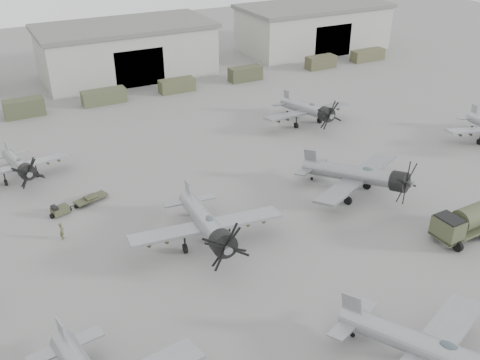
# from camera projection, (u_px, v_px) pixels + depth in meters

# --- Properties ---
(ground) EXTENTS (220.00, 220.00, 0.00)m
(ground) POSITION_uv_depth(u_px,v_px,m) (352.00, 276.00, 44.16)
(ground) COLOR slate
(ground) RESTS_ON ground
(hangar_center) EXTENTS (29.00, 14.80, 8.70)m
(hangar_center) POSITION_uv_depth(u_px,v_px,m) (126.00, 50.00, 90.42)
(hangar_center) COLOR #A5A49B
(hangar_center) RESTS_ON ground
(hangar_right) EXTENTS (29.00, 14.80, 8.70)m
(hangar_right) POSITION_uv_depth(u_px,v_px,m) (313.00, 27.00, 105.82)
(hangar_right) COLOR #A5A49B
(hangar_right) RESTS_ON ground
(support_truck_2) EXTENTS (5.44, 2.20, 2.50)m
(support_truck_2) POSITION_uv_depth(u_px,v_px,m) (24.00, 108.00, 74.99)
(support_truck_2) COLOR #3B412A
(support_truck_2) RESTS_ON ground
(support_truck_3) EXTENTS (6.51, 2.20, 2.10)m
(support_truck_3) POSITION_uv_depth(u_px,v_px,m) (104.00, 97.00, 79.66)
(support_truck_3) COLOR #424930
(support_truck_3) RESTS_ON ground
(support_truck_4) EXTENTS (5.64, 2.20, 2.02)m
(support_truck_4) POSITION_uv_depth(u_px,v_px,m) (177.00, 85.00, 84.41)
(support_truck_4) COLOR #45472E
(support_truck_4) RESTS_ON ground
(support_truck_5) EXTENTS (5.61, 2.20, 2.31)m
(support_truck_5) POSITION_uv_depth(u_px,v_px,m) (245.00, 74.00, 89.31)
(support_truck_5) COLOR #3B3F29
(support_truck_5) RESTS_ON ground
(support_truck_6) EXTENTS (5.45, 2.20, 2.22)m
(support_truck_6) POSITION_uv_depth(u_px,v_px,m) (321.00, 62.00, 95.51)
(support_truck_6) COLOR #44432C
(support_truck_6) RESTS_ON ground
(support_truck_7) EXTENTS (6.59, 2.20, 2.06)m
(support_truck_7) POSITION_uv_depth(u_px,v_px,m) (368.00, 55.00, 99.86)
(support_truck_7) COLOR #494A30
(support_truck_7) RESTS_ON ground
(aircraft_near_1) EXTENTS (13.42, 12.12, 5.43)m
(aircraft_near_1) POSITION_uv_depth(u_px,v_px,m) (436.00, 352.00, 33.71)
(aircraft_near_1) COLOR #92959A
(aircraft_near_1) RESTS_ON ground
(aircraft_mid_1) EXTENTS (13.89, 12.50, 5.52)m
(aircraft_mid_1) POSITION_uv_depth(u_px,v_px,m) (208.00, 225.00, 46.47)
(aircraft_mid_1) COLOR #93969B
(aircraft_mid_1) RESTS_ON ground
(aircraft_mid_2) EXTENTS (13.34, 12.08, 5.44)m
(aircraft_mid_2) POSITION_uv_depth(u_px,v_px,m) (361.00, 176.00, 54.52)
(aircraft_mid_2) COLOR gray
(aircraft_mid_2) RESTS_ON ground
(aircraft_far_0) EXTENTS (11.19, 10.07, 4.45)m
(aircraft_far_0) POSITION_uv_depth(u_px,v_px,m) (19.00, 165.00, 57.68)
(aircraft_far_0) COLOR #999CA1
(aircraft_far_0) RESTS_ON ground
(aircraft_far_1) EXTENTS (12.55, 11.29, 5.05)m
(aircraft_far_1) POSITION_uv_depth(u_px,v_px,m) (309.00, 110.00, 71.44)
(aircraft_far_1) COLOR gray
(aircraft_far_1) RESTS_ON ground
(fuel_tanker) EXTENTS (7.92, 3.82, 3.02)m
(fuel_tanker) POSITION_uv_depth(u_px,v_px,m) (470.00, 219.00, 48.66)
(fuel_tanker) COLOR #3C412B
(fuel_tanker) RESTS_ON ground
(tug_trailer) EXTENTS (5.97, 2.91, 1.19)m
(tug_trailer) POSITION_uv_depth(u_px,v_px,m) (72.00, 206.00, 53.23)
(tug_trailer) COLOR #363A26
(tug_trailer) RESTS_ON ground
(ground_crew) EXTENTS (0.56, 0.71, 1.72)m
(ground_crew) POSITION_uv_depth(u_px,v_px,m) (62.00, 231.00, 48.54)
(ground_crew) COLOR #4B4C31
(ground_crew) RESTS_ON ground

